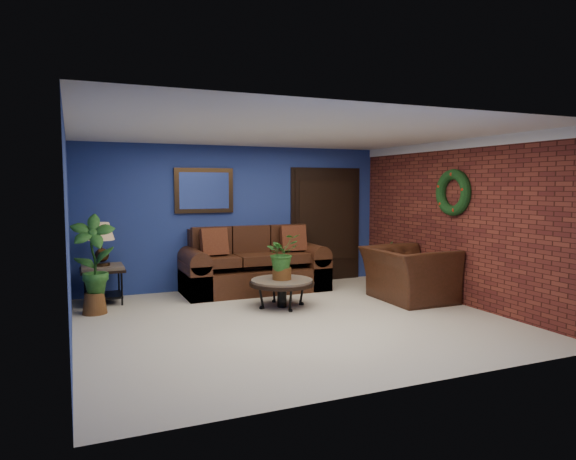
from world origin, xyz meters
name	(u,v)px	position (x,y,z in m)	size (l,w,h in m)	color
floor	(293,320)	(0.00, 0.00, 0.00)	(5.50, 5.50, 0.00)	beige
wall_back	(237,217)	(0.00, 2.50, 1.25)	(5.50, 0.04, 2.50)	navy
wall_left	(68,236)	(-2.75, 0.00, 1.25)	(0.04, 5.00, 2.50)	navy
wall_right_brick	(458,222)	(2.75, 0.00, 1.25)	(0.04, 5.00, 2.50)	maroon
ceiling	(294,132)	(0.00, 0.00, 2.50)	(5.50, 5.00, 0.02)	silver
crown_molding	(458,144)	(2.72, 0.00, 2.43)	(0.03, 5.00, 0.14)	white
wall_mirror	(204,191)	(-0.60, 2.46, 1.72)	(1.02, 0.06, 0.77)	#442D17
closet_door	(326,225)	(1.75, 2.47, 1.05)	(1.44, 0.06, 2.18)	black
wreath	(453,193)	(2.69, 0.05, 1.70)	(0.72, 0.72, 0.16)	black
sofa	(253,269)	(0.15, 2.09, 0.36)	(2.44, 1.06, 1.10)	#401D12
coffee_table	(282,283)	(0.14, 0.76, 0.36)	(0.97, 0.97, 0.42)	#56514B
end_table	(103,274)	(-2.30, 2.05, 0.45)	(0.64, 0.64, 0.59)	#56514B
table_lamp	(102,239)	(-2.30, 2.05, 1.00)	(0.38, 0.38, 0.64)	#442D17
side_chair	(251,262)	(0.12, 2.11, 0.49)	(0.41, 0.41, 0.87)	#5C321A
armchair	(409,274)	(2.15, 0.39, 0.42)	(1.28, 1.12, 0.83)	#401D12
coffee_plant	(282,255)	(0.14, 0.76, 0.79)	(0.59, 0.55, 0.68)	brown
floor_plant	(384,264)	(2.35, 1.38, 0.43)	(0.43, 0.38, 0.83)	brown
tall_plant	(93,261)	(-2.45, 1.41, 0.76)	(0.67, 0.50, 1.41)	brown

